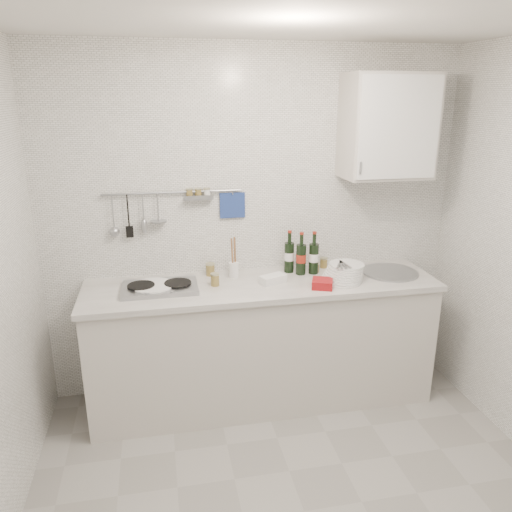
{
  "coord_description": "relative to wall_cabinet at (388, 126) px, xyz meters",
  "views": [
    {
      "loc": [
        -0.68,
        -2.06,
        2.15
      ],
      "look_at": [
        -0.09,
        0.9,
        1.18
      ],
      "focal_mm": 35.0,
      "sensor_mm": 36.0,
      "label": 1
    }
  ],
  "objects": [
    {
      "name": "plate_stack_sink",
      "position": [
        -0.34,
        -0.2,
        -0.97
      ],
      "size": [
        0.31,
        0.3,
        0.12
      ],
      "rotation": [
        0.0,
        0.0,
        -0.2
      ],
      "color": "white",
      "rests_on": "counter"
    },
    {
      "name": "back_wall",
      "position": [
        -0.9,
        0.18,
        -0.7
      ],
      "size": [
        3.0,
        0.02,
        2.5
      ],
      "primitive_type": "cube",
      "color": "silver",
      "rests_on": "floor"
    },
    {
      "name": "butter_dish",
      "position": [
        -0.83,
        -0.14,
        -1.0
      ],
      "size": [
        0.2,
        0.16,
        0.05
      ],
      "primitive_type": "cube",
      "rotation": [
        0.0,
        0.0,
        0.41
      ],
      "color": "white",
      "rests_on": "counter"
    },
    {
      "name": "floor",
      "position": [
        -0.9,
        -1.22,
        -1.95
      ],
      "size": [
        3.0,
        3.0,
        0.0
      ],
      "primitive_type": "plane",
      "color": "gray",
      "rests_on": "ground"
    },
    {
      "name": "strawberry_punnet",
      "position": [
        -0.53,
        -0.3,
        -1.0
      ],
      "size": [
        0.17,
        0.17,
        0.06
      ],
      "primitive_type": "cube",
      "rotation": [
        0.0,
        0.0,
        -0.36
      ],
      "color": "#A4121B",
      "rests_on": "counter"
    },
    {
      "name": "jar_b",
      "position": [
        -0.38,
        0.1,
        -0.99
      ],
      "size": [
        0.06,
        0.06,
        0.08
      ],
      "rotation": [
        0.0,
        0.0,
        0.34
      ],
      "color": "olive",
      "rests_on": "counter"
    },
    {
      "name": "jar_a",
      "position": [
        -1.24,
        0.09,
        -0.98
      ],
      "size": [
        0.07,
        0.07,
        0.09
      ],
      "rotation": [
        0.0,
        0.0,
        0.37
      ],
      "color": "olive",
      "rests_on": "counter"
    },
    {
      "name": "plate_stack_hob",
      "position": [
        -1.65,
        -0.13,
        -1.01
      ],
      "size": [
        0.3,
        0.29,
        0.04
      ],
      "rotation": [
        0.0,
        0.0,
        -0.02
      ],
      "color": "#4C62AC",
      "rests_on": "counter"
    },
    {
      "name": "jar_d",
      "position": [
        -1.23,
        -0.12,
        -0.99
      ],
      "size": [
        0.06,
        0.06,
        0.09
      ],
      "rotation": [
        0.0,
        0.0,
        -0.33
      ],
      "color": "olive",
      "rests_on": "counter"
    },
    {
      "name": "wall_cabinet",
      "position": [
        0.0,
        0.0,
        0.0
      ],
      "size": [
        0.6,
        0.38,
        0.7
      ],
      "color": "beige",
      "rests_on": "back_wall"
    },
    {
      "name": "ceiling",
      "position": [
        -0.9,
        -1.22,
        0.55
      ],
      "size": [
        3.0,
        3.0,
        0.0
      ],
      "primitive_type": "plane",
      "rotation": [
        3.14,
        0.0,
        0.0
      ],
      "color": "silver",
      "rests_on": "back_wall"
    },
    {
      "name": "jar_c",
      "position": [
        -0.48,
        0.01,
        -0.99
      ],
      "size": [
        0.06,
        0.06,
        0.07
      ],
      "rotation": [
        0.0,
        0.0,
        0.32
      ],
      "color": "olive",
      "rests_on": "counter"
    },
    {
      "name": "counter",
      "position": [
        -0.89,
        -0.12,
        -1.52
      ],
      "size": [
        2.44,
        0.64,
        0.96
      ],
      "color": "beige",
      "rests_on": "floor"
    },
    {
      "name": "utensil_crock",
      "position": [
        -1.08,
        0.02,
        -0.96
      ],
      "size": [
        0.07,
        0.07,
        0.3
      ],
      "rotation": [
        0.0,
        0.0,
        -0.27
      ],
      "color": "white",
      "rests_on": "counter"
    },
    {
      "name": "wall_rail",
      "position": [
        -1.5,
        0.15,
        -0.52
      ],
      "size": [
        0.98,
        0.09,
        0.34
      ],
      "color": "#93969B",
      "rests_on": "back_wall"
    },
    {
      "name": "wine_bottles",
      "position": [
        -0.59,
        0.01,
        -0.87
      ],
      "size": [
        0.24,
        0.14,
        0.31
      ],
      "rotation": [
        0.0,
        0.0,
        -0.36
      ],
      "color": "black",
      "rests_on": "counter"
    }
  ]
}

